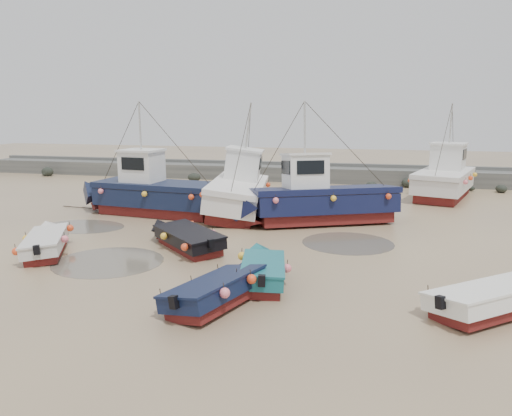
% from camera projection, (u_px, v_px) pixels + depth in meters
% --- Properties ---
extents(ground, '(120.00, 120.00, 0.00)m').
position_uv_depth(ground, '(234.00, 253.00, 20.51)').
color(ground, tan).
rests_on(ground, ground).
extents(seawall, '(60.00, 4.92, 1.50)m').
position_uv_depth(seawall, '(310.00, 174.00, 41.32)').
color(seawall, '#60605C').
rests_on(seawall, ground).
extents(puddle_a, '(4.26, 4.26, 0.01)m').
position_uv_depth(puddle_a, '(108.00, 262.00, 19.25)').
color(puddle_a, '#5F584B').
rests_on(puddle_a, ground).
extents(puddle_b, '(4.04, 4.04, 0.01)m').
position_uv_depth(puddle_b, '(348.00, 243.00, 22.01)').
color(puddle_b, '#5F584B').
rests_on(puddle_b, ground).
extents(puddle_c, '(4.29, 4.29, 0.01)m').
position_uv_depth(puddle_c, '(83.00, 226.00, 25.17)').
color(puddle_c, '#5F584B').
rests_on(puddle_c, ground).
extents(puddle_d, '(5.77, 5.77, 0.01)m').
position_uv_depth(puddle_d, '(328.00, 209.00, 29.80)').
color(puddle_d, '#5F584B').
rests_on(puddle_d, ground).
extents(dinghy_0, '(3.52, 5.66, 1.43)m').
position_uv_depth(dinghy_0, '(48.00, 239.00, 20.52)').
color(dinghy_0, maroon).
rests_on(dinghy_0, ground).
extents(dinghy_1, '(2.88, 5.66, 1.43)m').
position_uv_depth(dinghy_1, '(225.00, 285.00, 15.04)').
color(dinghy_1, maroon).
rests_on(dinghy_1, ground).
extents(dinghy_2, '(2.15, 5.18, 1.43)m').
position_uv_depth(dinghy_2, '(263.00, 266.00, 16.85)').
color(dinghy_2, maroon).
rests_on(dinghy_2, ground).
extents(dinghy_3, '(5.45, 4.93, 1.43)m').
position_uv_depth(dinghy_3, '(506.00, 294.00, 14.34)').
color(dinghy_3, maroon).
rests_on(dinghy_3, ground).
extents(dinghy_4, '(5.08, 4.82, 1.43)m').
position_uv_depth(dinghy_4, '(186.00, 235.00, 21.18)').
color(dinghy_4, maroon).
rests_on(dinghy_4, ground).
extents(cabin_boat_0, '(10.35, 3.54, 6.22)m').
position_uv_depth(cabin_boat_0, '(148.00, 191.00, 27.99)').
color(cabin_boat_0, maroon).
rests_on(cabin_boat_0, ground).
extents(cabin_boat_1, '(4.22, 11.37, 6.22)m').
position_uv_depth(cabin_boat_1, '(237.00, 189.00, 28.77)').
color(cabin_boat_1, maroon).
rests_on(cabin_boat_1, ground).
extents(cabin_boat_2, '(10.14, 6.14, 6.22)m').
position_uv_depth(cabin_boat_2, '(313.00, 198.00, 25.57)').
color(cabin_boat_2, maroon).
rests_on(cabin_boat_2, ground).
extents(cabin_boat_3, '(5.12, 10.15, 6.22)m').
position_uv_depth(cabin_boat_3, '(445.00, 177.00, 33.67)').
color(cabin_boat_3, maroon).
rests_on(cabin_boat_3, ground).
extents(person, '(0.82, 0.78, 1.89)m').
position_uv_depth(person, '(225.00, 225.00, 25.48)').
color(person, '#182138').
rests_on(person, ground).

